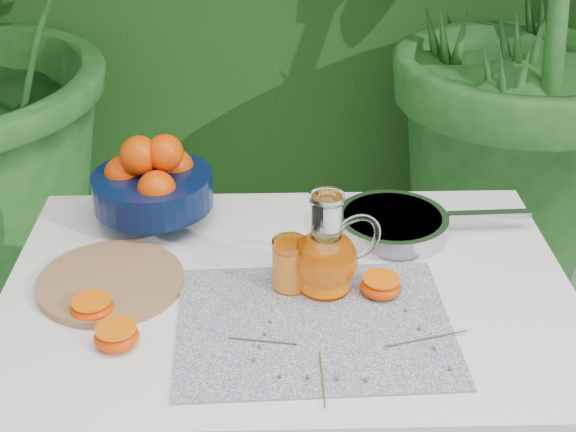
{
  "coord_description": "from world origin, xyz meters",
  "views": [
    {
      "loc": [
        0.04,
        -1.17,
        1.55
      ],
      "look_at": [
        0.07,
        0.02,
        0.88
      ],
      "focal_mm": 50.0,
      "sensor_mm": 36.0,
      "label": 1
    }
  ],
  "objects_px": {
    "fruit_bowl": "(152,182)",
    "saute_pan": "(394,223)",
    "white_table": "(288,323)",
    "juice_pitcher": "(327,257)",
    "cutting_board": "(111,282)"
  },
  "relations": [
    {
      "from": "white_table",
      "to": "fruit_bowl",
      "type": "height_order",
      "value": "fruit_bowl"
    },
    {
      "from": "cutting_board",
      "to": "saute_pan",
      "type": "height_order",
      "value": "saute_pan"
    },
    {
      "from": "white_table",
      "to": "fruit_bowl",
      "type": "distance_m",
      "value": 0.39
    },
    {
      "from": "cutting_board",
      "to": "juice_pitcher",
      "type": "xyz_separation_m",
      "value": [
        0.38,
        -0.02,
        0.06
      ]
    },
    {
      "from": "white_table",
      "to": "juice_pitcher",
      "type": "relative_size",
      "value": 5.44
    },
    {
      "from": "white_table",
      "to": "saute_pan",
      "type": "height_order",
      "value": "saute_pan"
    },
    {
      "from": "cutting_board",
      "to": "juice_pitcher",
      "type": "distance_m",
      "value": 0.38
    },
    {
      "from": "white_table",
      "to": "juice_pitcher",
      "type": "height_order",
      "value": "juice_pitcher"
    },
    {
      "from": "cutting_board",
      "to": "saute_pan",
      "type": "bearing_deg",
      "value": 17.76
    },
    {
      "from": "fruit_bowl",
      "to": "saute_pan",
      "type": "distance_m",
      "value": 0.48
    },
    {
      "from": "juice_pitcher",
      "to": "white_table",
      "type": "bearing_deg",
      "value": 169.57
    },
    {
      "from": "white_table",
      "to": "juice_pitcher",
      "type": "distance_m",
      "value": 0.16
    },
    {
      "from": "saute_pan",
      "to": "cutting_board",
      "type": "bearing_deg",
      "value": -162.24
    },
    {
      "from": "cutting_board",
      "to": "saute_pan",
      "type": "distance_m",
      "value": 0.55
    },
    {
      "from": "fruit_bowl",
      "to": "saute_pan",
      "type": "height_order",
      "value": "fruit_bowl"
    }
  ]
}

